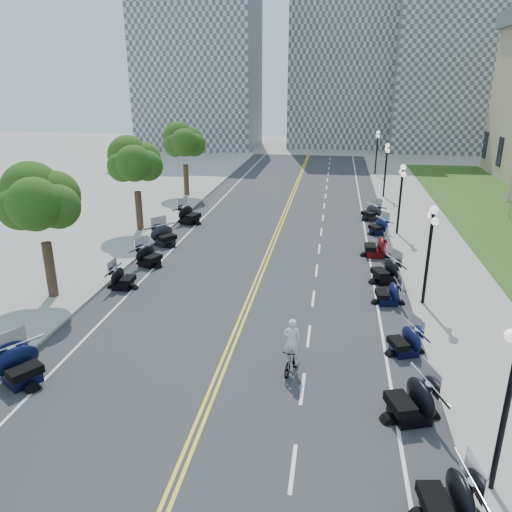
{
  "coord_description": "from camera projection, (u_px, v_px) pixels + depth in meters",
  "views": [
    {
      "loc": [
        3.95,
        -19.56,
        10.65
      ],
      "look_at": [
        0.15,
        4.43,
        2.0
      ],
      "focal_mm": 35.0,
      "sensor_mm": 36.0,
      "label": 1
    }
  ],
  "objects": [
    {
      "name": "edge_line_south",
      "position": [
        170.0,
        251.0,
        32.6
      ],
      "size": [
        0.12,
        90.0,
        0.0
      ],
      "primitive_type": "cube",
      "color": "white",
      "rests_on": "road"
    },
    {
      "name": "lane_dash_6",
      "position": [
        309.0,
        336.0,
        21.88
      ],
      "size": [
        0.12,
        2.0,
        0.0
      ],
      "primitive_type": "cube",
      "color": "white",
      "rests_on": "road"
    },
    {
      "name": "lane_dash_12",
      "position": [
        324.0,
        206.0,
        44.21
      ],
      "size": [
        0.12,
        2.0,
        0.0
      ],
      "primitive_type": "cube",
      "color": "white",
      "rests_on": "road"
    },
    {
      "name": "lane_dash_10",
      "position": [
        321.0,
        232.0,
        36.77
      ],
      "size": [
        0.12,
        2.0,
        0.0
      ],
      "primitive_type": "cube",
      "color": "white",
      "rests_on": "road"
    },
    {
      "name": "street_lamp_1",
      "position": [
        506.0,
        412.0,
        12.77
      ],
      "size": [
        0.5,
        1.2,
        4.9
      ],
      "primitive_type": null,
      "color": "black",
      "rests_on": "sidewalk_north"
    },
    {
      "name": "motorcycle_n_8",
      "position": [
        376.0,
        245.0,
        31.43
      ],
      "size": [
        2.16,
        2.16,
        1.49
      ],
      "primitive_type": null,
      "rotation": [
        0.0,
        0.0,
        -1.56
      ],
      "color": "#590A0C",
      "rests_on": "road"
    },
    {
      "name": "lane_dash_4",
      "position": [
        293.0,
        468.0,
        14.44
      ],
      "size": [
        0.12,
        2.0,
        0.0
      ],
      "primitive_type": "cube",
      "color": "white",
      "rests_on": "road"
    },
    {
      "name": "sidewalk_south",
      "position": [
        111.0,
        247.0,
        33.18
      ],
      "size": [
        5.0,
        90.0,
        0.15
      ],
      "primitive_type": "cube",
      "color": "#9E9991",
      "rests_on": "ground"
    },
    {
      "name": "motorcycle_n_3",
      "position": [
        448.0,
        496.0,
        12.57
      ],
      "size": [
        2.36,
        2.36,
        1.44
      ],
      "primitive_type": null,
      "rotation": [
        0.0,
        0.0,
        -1.41
      ],
      "color": "black",
      "rests_on": "road"
    },
    {
      "name": "lane_dash_17",
      "position": [
        329.0,
        168.0,
        62.82
      ],
      "size": [
        0.12,
        2.0,
        0.0
      ],
      "primitive_type": "cube",
      "color": "white",
      "rests_on": "road"
    },
    {
      "name": "lane_dash_9",
      "position": [
        319.0,
        249.0,
        33.04
      ],
      "size": [
        0.12,
        2.0,
        0.0
      ],
      "primitive_type": "cube",
      "color": "white",
      "rests_on": "road"
    },
    {
      "name": "street_lamp_4",
      "position": [
        385.0,
        171.0,
        46.27
      ],
      "size": [
        0.5,
        1.2,
        4.9
      ],
      "primitive_type": null,
      "color": "black",
      "rests_on": "sidewalk_north"
    },
    {
      "name": "centerline_yellow_a",
      "position": [
        265.0,
        256.0,
        31.67
      ],
      "size": [
        0.12,
        90.0,
        0.0
      ],
      "primitive_type": "cube",
      "color": "yellow",
      "rests_on": "road"
    },
    {
      "name": "street_lamp_2",
      "position": [
        428.0,
        256.0,
        23.94
      ],
      "size": [
        0.5,
        1.2,
        4.9
      ],
      "primitive_type": null,
      "color": "black",
      "rests_on": "sidewalk_north"
    },
    {
      "name": "lane_dash_18",
      "position": [
        329.0,
        163.0,
        66.54
      ],
      "size": [
        0.12,
        2.0,
        0.0
      ],
      "primitive_type": "cube",
      "color": "white",
      "rests_on": "road"
    },
    {
      "name": "street_lamp_5",
      "position": [
        377.0,
        153.0,
        57.43
      ],
      "size": [
        0.5,
        1.2,
        4.9
      ],
      "primitive_type": null,
      "color": "black",
      "rests_on": "sidewalk_north"
    },
    {
      "name": "motorcycle_s_4",
      "position": [
        20.0,
        364.0,
        18.3
      ],
      "size": [
        3.03,
        3.03,
        1.53
      ],
      "primitive_type": null,
      "rotation": [
        0.0,
        0.0,
        0.99
      ],
      "color": "black",
      "rests_on": "road"
    },
    {
      "name": "motorcycle_s_8",
      "position": [
        164.0,
        234.0,
        33.6
      ],
      "size": [
        3.03,
        3.03,
        1.51
      ],
      "primitive_type": null,
      "rotation": [
        0.0,
        0.0,
        0.91
      ],
      "color": "black",
      "rests_on": "road"
    },
    {
      "name": "ground",
      "position": [
        237.0,
        331.0,
        22.35
      ],
      "size": [
        160.0,
        160.0,
        0.0
      ],
      "primitive_type": "plane",
      "color": "gray"
    },
    {
      "name": "distant_block_a",
      "position": [
        199.0,
        63.0,
        78.33
      ],
      "size": [
        18.0,
        14.0,
        26.0
      ],
      "primitive_type": "cube",
      "color": "gray",
      "rests_on": "ground"
    },
    {
      "name": "centerline_yellow_b",
      "position": [
        269.0,
        256.0,
        31.64
      ],
      "size": [
        0.12,
        90.0,
        0.0
      ],
      "primitive_type": "cube",
      "color": "yellow",
      "rests_on": "road"
    },
    {
      "name": "motorcycle_n_9",
      "position": [
        379.0,
        226.0,
        36.02
      ],
      "size": [
        2.51,
        2.51,
        1.28
      ],
      "primitive_type": null,
      "rotation": [
        0.0,
        0.0,
        -1.04
      ],
      "color": "black",
      "rests_on": "road"
    },
    {
      "name": "lane_dash_8",
      "position": [
        317.0,
        270.0,
        29.32
      ],
      "size": [
        0.12,
        2.0,
        0.0
      ],
      "primitive_type": "cube",
      "color": "white",
      "rests_on": "road"
    },
    {
      "name": "lane_dash_5",
      "position": [
        302.0,
        388.0,
        18.16
      ],
      "size": [
        0.12,
        2.0,
        0.0
      ],
      "primitive_type": "cube",
      "color": "white",
      "rests_on": "road"
    },
    {
      "name": "lane_dash_13",
      "position": [
        326.0,
        196.0,
        47.93
      ],
      "size": [
        0.12,
        2.0,
        0.0
      ],
      "primitive_type": "cube",
      "color": "white",
      "rests_on": "road"
    },
    {
      "name": "tree_2",
      "position": [
        41.0,
        208.0,
        24.09
      ],
      "size": [
        4.8,
        4.8,
        9.2
      ],
      "primitive_type": null,
      "color": "#235619",
      "rests_on": "sidewalk_south"
    },
    {
      "name": "cyclist_rider",
      "position": [
        292.0,
        325.0,
        18.6
      ],
      "size": [
        0.69,
        0.45,
        1.88
      ],
      "primitive_type": "imported",
      "rotation": [
        0.0,
        0.0,
        3.14
      ],
      "color": "silver",
      "rests_on": "bicycle"
    },
    {
      "name": "lane_dash_7",
      "position": [
        313.0,
        298.0,
        25.6
      ],
      "size": [
        0.12,
        2.0,
        0.0
      ],
      "primitive_type": "cube",
      "color": "white",
      "rests_on": "road"
    },
    {
      "name": "sidewalk_north",
      "position": [
        440.0,
        264.0,
        30.09
      ],
      "size": [
        5.0,
        90.0,
        0.15
      ],
      "primitive_type": "cube",
      "color": "#9E9991",
      "rests_on": "ground"
    },
    {
      "name": "tree_3",
      "position": [
        136.0,
        167.0,
        35.26
      ],
      "size": [
        4.8,
        4.8,
        9.2
      ],
      "primitive_type": null,
      "color": "#235619",
      "rests_on": "sidewalk_south"
    },
    {
      "name": "bicycle",
      "position": [
        292.0,
        359.0,
        19.09
      ],
      "size": [
        0.83,
        1.79,
        1.04
      ],
      "primitive_type": "imported",
      "rotation": [
        0.0,
        0.0,
        -0.21
      ],
      "color": "#A51414",
      "rests_on": "road"
    },
    {
      "name": "motorcycle_n_5",
      "position": [
        405.0,
        340.0,
        20.28
      ],
      "size": [
        2.35,
        2.35,
        1.27
      ],
      "primitive_type": null,
      "rotation": [
        0.0,
        0.0,
        -1.2
      ],
      "color": "black",
      "rests_on": "road"
    },
    {
      "name": "motorcycle_n_4",
      "position": [
        411.0,
        399.0,
        16.31
      ],
      "size": [
        2.81,
        2.81,
        1.55
      ],
      "primitive_type": null,
      "rotation": [
        0.0,
        0.0,
        -1.24
      ],
      "color": "black",
      "rests_on": "road"
    },
    {
      "name": "edge_line_north",
      "position": [
        370.0,
        262.0,
        30.71
      ],
      "size": [
        0.12,
        90.0,
        0.0
      ],
      "primitive_type": "cube",
      "color": "white",
      "rests_on": "road"
    },
    {
      "name": "lane_dash_16",
      "position": [
        328.0,
        174.0,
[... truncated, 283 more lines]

